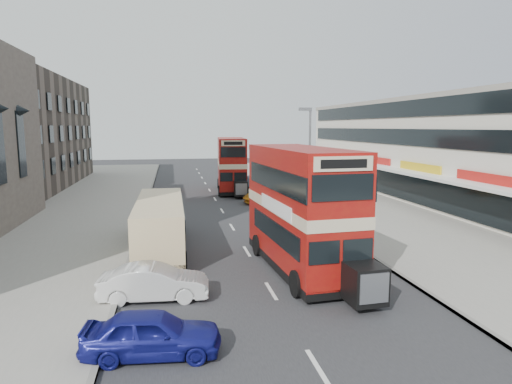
{
  "coord_description": "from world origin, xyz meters",
  "views": [
    {
      "loc": [
        -3.87,
        -15.19,
        6.69
      ],
      "look_at": [
        0.11,
        5.94,
        3.55
      ],
      "focal_mm": 31.45,
      "sensor_mm": 36.0,
      "label": 1
    }
  ],
  "objects": [
    {
      "name": "pedestrian_near",
      "position": [
        8.64,
        12.5,
        1.0
      ],
      "size": [
        0.74,
        0.64,
        1.7
      ],
      "primitive_type": "imported",
      "rotation": [
        0.0,
        0.0,
        3.57
      ],
      "color": "gray",
      "rests_on": "pavement_right"
    },
    {
      "name": "car_right_b",
      "position": [
        4.59,
        22.78,
        0.68
      ],
      "size": [
        5.03,
        2.52,
        1.37
      ],
      "primitive_type": "imported",
      "rotation": [
        0.0,
        0.0,
        -1.52
      ],
      "color": "orange",
      "rests_on": "ground"
    },
    {
      "name": "road_surface",
      "position": [
        0.0,
        20.0,
        0.01
      ],
      "size": [
        12.0,
        90.0,
        0.01
      ],
      "primitive_type": "cube",
      "color": "#28282B",
      "rests_on": "ground"
    },
    {
      "name": "car_right_a",
      "position": [
        4.65,
        15.15,
        0.76
      ],
      "size": [
        5.4,
        2.6,
        1.52
      ],
      "primitive_type": "imported",
      "rotation": [
        0.0,
        0.0,
        -1.66
      ],
      "color": "maroon",
      "rests_on": "ground"
    },
    {
      "name": "brick_terrace",
      "position": [
        -22.0,
        38.0,
        6.0
      ],
      "size": [
        14.0,
        28.0,
        12.0
      ],
      "primitive_type": "cube",
      "color": "#66594C",
      "rests_on": "ground"
    },
    {
      "name": "cyclist",
      "position": [
        4.24,
        21.44,
        0.78
      ],
      "size": [
        0.81,
        1.77,
        2.23
      ],
      "rotation": [
        0.0,
        0.0,
        -0.13
      ],
      "color": "gray",
      "rests_on": "ground"
    },
    {
      "name": "ground",
      "position": [
        0.0,
        0.0,
        0.0
      ],
      "size": [
        160.0,
        160.0,
        0.0
      ],
      "primitive_type": "plane",
      "color": "#28282B",
      "rests_on": "ground"
    },
    {
      "name": "pavement_right",
      "position": [
        12.0,
        20.0,
        0.07
      ],
      "size": [
        12.0,
        90.0,
        0.15
      ],
      "primitive_type": "cube",
      "color": "gray",
      "rests_on": "ground"
    },
    {
      "name": "pavement_left",
      "position": [
        -12.0,
        20.0,
        0.07
      ],
      "size": [
        12.0,
        90.0,
        0.15
      ],
      "primitive_type": "cube",
      "color": "gray",
      "rests_on": "ground"
    },
    {
      "name": "car_left_near",
      "position": [
        -4.57,
        -2.45,
        0.69
      ],
      "size": [
        4.18,
        2.02,
        1.38
      ],
      "primitive_type": "imported",
      "rotation": [
        0.0,
        0.0,
        1.47
      ],
      "color": "navy",
      "rests_on": "ground"
    },
    {
      "name": "commercial_row",
      "position": [
        19.95,
        22.0,
        4.7
      ],
      "size": [
        9.9,
        46.2,
        9.3
      ],
      "color": "beige",
      "rests_on": "ground"
    },
    {
      "name": "street_lamp",
      "position": [
        6.52,
        18.0,
        4.78
      ],
      "size": [
        1.0,
        0.2,
        8.12
      ],
      "color": "slate",
      "rests_on": "ground"
    },
    {
      "name": "car_right_c",
      "position": [
        4.8,
        33.32,
        0.74
      ],
      "size": [
        4.46,
        2.04,
        1.48
      ],
      "primitive_type": "imported",
      "rotation": [
        0.0,
        0.0,
        -1.5
      ],
      "color": "#5C98B8",
      "rests_on": "ground"
    },
    {
      "name": "bus_second",
      "position": [
        2.18,
        30.53,
        2.82
      ],
      "size": [
        3.4,
        9.9,
        5.35
      ],
      "rotation": [
        0.0,
        0.0,
        3.05
      ],
      "color": "black",
      "rests_on": "ground"
    },
    {
      "name": "coach",
      "position": [
        -4.58,
        9.2,
        1.51
      ],
      "size": [
        2.53,
        9.67,
        2.56
      ],
      "rotation": [
        0.0,
        0.0,
        -0.0
      ],
      "color": "black",
      "rests_on": "ground"
    },
    {
      "name": "kerb_right",
      "position": [
        6.1,
        20.0,
        0.07
      ],
      "size": [
        0.2,
        90.0,
        0.16
      ],
      "primitive_type": "cube",
      "color": "gray",
      "rests_on": "ground"
    },
    {
      "name": "bus_main",
      "position": [
        1.97,
        4.46,
        2.92
      ],
      "size": [
        3.43,
        10.15,
        5.56
      ],
      "rotation": [
        0.0,
        0.0,
        3.21
      ],
      "color": "black",
      "rests_on": "ground"
    },
    {
      "name": "kerb_left",
      "position": [
        -6.1,
        20.0,
        0.07
      ],
      "size": [
        0.2,
        90.0,
        0.16
      ],
      "primitive_type": "cube",
      "color": "gray",
      "rests_on": "ground"
    },
    {
      "name": "car_left_front",
      "position": [
        -4.67,
        1.97,
        0.69
      ],
      "size": [
        4.3,
        1.78,
        1.38
      ],
      "primitive_type": "imported",
      "rotation": [
        0.0,
        0.0,
        1.49
      ],
      "color": "silver",
      "rests_on": "ground"
    }
  ]
}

